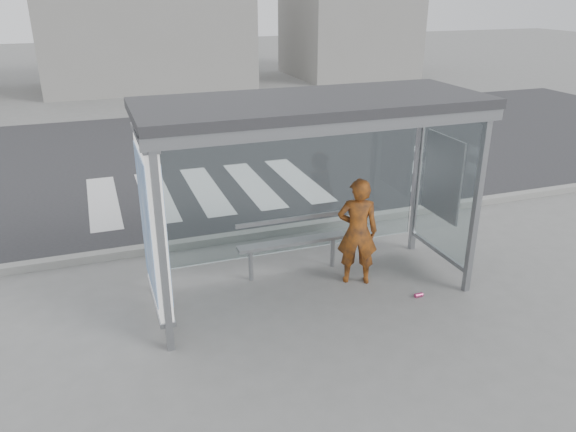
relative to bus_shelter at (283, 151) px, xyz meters
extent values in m
plane|color=slate|center=(0.37, -0.06, -1.98)|extent=(80.00, 80.00, 0.00)
cube|color=#2A2A2D|center=(0.37, 6.94, -1.98)|extent=(30.00, 10.00, 0.01)
cube|color=gray|center=(0.37, 1.89, -1.92)|extent=(30.00, 0.18, 0.12)
cube|color=silver|center=(-2.13, 4.44, -1.98)|extent=(0.55, 3.00, 0.00)
cube|color=silver|center=(-1.13, 4.44, -1.98)|extent=(0.55, 3.00, 0.00)
cube|color=silver|center=(-0.13, 4.44, -1.98)|extent=(0.55, 3.00, 0.00)
cube|color=silver|center=(0.87, 4.44, -1.98)|extent=(0.55, 3.00, 0.00)
cube|color=silver|center=(1.87, 4.44, -1.98)|extent=(0.55, 3.00, 0.00)
cube|color=gray|center=(-1.63, -0.76, -0.73)|extent=(0.08, 0.08, 2.50)
cube|color=gray|center=(2.37, -0.76, -0.73)|extent=(0.08, 0.08, 2.50)
cube|color=gray|center=(-1.63, 0.64, -0.73)|extent=(0.08, 0.08, 2.50)
cube|color=gray|center=(2.37, 0.64, -0.73)|extent=(0.08, 0.08, 2.50)
cube|color=#2D2D30|center=(0.37, -0.06, 0.58)|extent=(4.25, 1.65, 0.12)
cube|color=gray|center=(0.37, -0.82, 0.47)|extent=(4.25, 0.06, 0.18)
cube|color=white|center=(0.37, 0.64, -0.68)|extent=(3.80, 0.02, 2.00)
cube|color=white|center=(-1.63, -0.06, -0.68)|extent=(0.15, 1.25, 2.00)
cube|color=#3169B3|center=(-1.54, -0.06, -0.68)|extent=(0.01, 1.10, 1.70)
cylinder|color=#CF5C12|center=(-1.53, 0.19, -0.43)|extent=(0.02, 0.32, 0.32)
cube|color=white|center=(2.37, -0.06, -0.68)|extent=(0.03, 1.25, 2.00)
cube|color=beige|center=(2.34, -0.01, -0.58)|extent=(0.03, 0.86, 1.16)
cube|color=gray|center=(0.37, 17.94, 0.52)|extent=(8.00, 5.00, 5.00)
imported|color=#E54D15|center=(1.07, -0.02, -1.22)|extent=(0.65, 0.55, 1.52)
cube|color=gray|center=(0.32, 0.51, -1.49)|extent=(1.61, 0.20, 0.04)
cylinder|color=gray|center=(-0.30, 0.51, -1.75)|extent=(0.06, 0.06, 0.47)
cylinder|color=gray|center=(0.95, 0.51, -1.75)|extent=(0.06, 0.06, 0.47)
cube|color=gray|center=(0.32, 0.60, -1.18)|extent=(1.61, 0.04, 0.05)
cylinder|color=#E54386|center=(1.67, -0.71, -1.95)|extent=(0.11, 0.06, 0.06)
camera|label=1|loc=(-2.17, -6.26, 1.87)|focal=35.00mm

